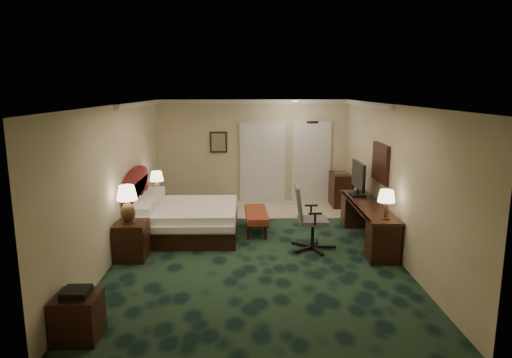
{
  "coord_description": "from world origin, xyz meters",
  "views": [
    {
      "loc": [
        -0.18,
        -8.18,
        2.98
      ],
      "look_at": [
        0.01,
        0.6,
        1.23
      ],
      "focal_mm": 32.0,
      "sensor_mm": 36.0,
      "label": 1
    }
  ],
  "objects_px": {
    "bed": "(187,221)",
    "lamp_near": "(127,205)",
    "desk": "(367,223)",
    "desk_chair": "(313,218)",
    "side_table": "(78,317)",
    "tv": "(358,179)",
    "nightstand_far": "(157,207)",
    "lamp_far": "(157,184)",
    "nightstand_near": "(132,241)",
    "bed_bench": "(256,221)",
    "minibar": "(340,190)"
  },
  "relations": [
    {
      "from": "side_table",
      "to": "minibar",
      "type": "relative_size",
      "value": 0.66
    },
    {
      "from": "tv",
      "to": "desk_chair",
      "type": "height_order",
      "value": "tv"
    },
    {
      "from": "nightstand_near",
      "to": "nightstand_far",
      "type": "xyz_separation_m",
      "value": [
        -0.05,
        2.58,
        -0.07
      ]
    },
    {
      "from": "bed",
      "to": "lamp_far",
      "type": "bearing_deg",
      "value": 123.93
    },
    {
      "from": "lamp_near",
      "to": "tv",
      "type": "bearing_deg",
      "value": 20.1
    },
    {
      "from": "nightstand_far",
      "to": "lamp_far",
      "type": "xyz_separation_m",
      "value": [
        0.04,
        -0.06,
        0.56
      ]
    },
    {
      "from": "lamp_far",
      "to": "desk",
      "type": "bearing_deg",
      "value": -20.84
    },
    {
      "from": "lamp_near",
      "to": "lamp_far",
      "type": "xyz_separation_m",
      "value": [
        0.01,
        2.57,
        -0.18
      ]
    },
    {
      "from": "desk",
      "to": "desk_chair",
      "type": "distance_m",
      "value": 1.23
    },
    {
      "from": "bed_bench",
      "to": "nightstand_near",
      "type": "bearing_deg",
      "value": -148.19
    },
    {
      "from": "nightstand_far",
      "to": "tv",
      "type": "relative_size",
      "value": 0.57
    },
    {
      "from": "desk",
      "to": "desk_chair",
      "type": "height_order",
      "value": "desk_chair"
    },
    {
      "from": "bed_bench",
      "to": "desk_chair",
      "type": "xyz_separation_m",
      "value": [
        1.03,
        -1.13,
        0.39
      ]
    },
    {
      "from": "lamp_near",
      "to": "desk",
      "type": "height_order",
      "value": "lamp_near"
    },
    {
      "from": "nightstand_far",
      "to": "side_table",
      "type": "relative_size",
      "value": 0.95
    },
    {
      "from": "bed",
      "to": "lamp_near",
      "type": "relative_size",
      "value": 2.98
    },
    {
      "from": "lamp_near",
      "to": "desk_chair",
      "type": "bearing_deg",
      "value": 7.96
    },
    {
      "from": "desk",
      "to": "desk_chair",
      "type": "relative_size",
      "value": 2.15
    },
    {
      "from": "desk_chair",
      "to": "minibar",
      "type": "xyz_separation_m",
      "value": [
        1.16,
        3.21,
        -0.19
      ]
    },
    {
      "from": "nightstand_far",
      "to": "tv",
      "type": "xyz_separation_m",
      "value": [
        4.44,
        -1.02,
        0.85
      ]
    },
    {
      "from": "bed_bench",
      "to": "tv",
      "type": "xyz_separation_m",
      "value": [
        2.14,
        0.03,
        0.9
      ]
    },
    {
      "from": "side_table",
      "to": "lamp_near",
      "type": "bearing_deg",
      "value": 90.63
    },
    {
      "from": "bed",
      "to": "bed_bench",
      "type": "relative_size",
      "value": 1.58
    },
    {
      "from": "lamp_far",
      "to": "desk",
      "type": "distance_m",
      "value": 4.76
    },
    {
      "from": "nightstand_near",
      "to": "bed_bench",
      "type": "xyz_separation_m",
      "value": [
        2.25,
        1.54,
        -0.12
      ]
    },
    {
      "from": "bed",
      "to": "desk_chair",
      "type": "height_order",
      "value": "desk_chair"
    },
    {
      "from": "lamp_near",
      "to": "bed",
      "type": "bearing_deg",
      "value": 57.37
    },
    {
      "from": "bed_bench",
      "to": "side_table",
      "type": "bearing_deg",
      "value": -120.73
    },
    {
      "from": "lamp_near",
      "to": "desk_chair",
      "type": "height_order",
      "value": "lamp_near"
    },
    {
      "from": "lamp_far",
      "to": "bed_bench",
      "type": "height_order",
      "value": "lamp_far"
    },
    {
      "from": "nightstand_near",
      "to": "side_table",
      "type": "height_order",
      "value": "nightstand_near"
    },
    {
      "from": "nightstand_near",
      "to": "nightstand_far",
      "type": "height_order",
      "value": "nightstand_near"
    },
    {
      "from": "side_table",
      "to": "tv",
      "type": "height_order",
      "value": "tv"
    },
    {
      "from": "bed_bench",
      "to": "tv",
      "type": "relative_size",
      "value": 1.37
    },
    {
      "from": "lamp_far",
      "to": "bed",
      "type": "bearing_deg",
      "value": -56.07
    },
    {
      "from": "bed",
      "to": "lamp_near",
      "type": "bearing_deg",
      "value": -122.63
    },
    {
      "from": "nightstand_far",
      "to": "desk_chair",
      "type": "distance_m",
      "value": 3.99
    },
    {
      "from": "lamp_near",
      "to": "nightstand_far",
      "type": "bearing_deg",
      "value": 90.58
    },
    {
      "from": "desk",
      "to": "tv",
      "type": "xyz_separation_m",
      "value": [
        -0.03,
        0.73,
        0.74
      ]
    },
    {
      "from": "nightstand_far",
      "to": "lamp_far",
      "type": "distance_m",
      "value": 0.57
    },
    {
      "from": "lamp_far",
      "to": "bed_bench",
      "type": "xyz_separation_m",
      "value": [
        2.26,
        -0.98,
        -0.61
      ]
    },
    {
      "from": "bed_bench",
      "to": "bed",
      "type": "bearing_deg",
      "value": -172.09
    },
    {
      "from": "desk_chair",
      "to": "minibar",
      "type": "height_order",
      "value": "desk_chair"
    },
    {
      "from": "bed_bench",
      "to": "tv",
      "type": "height_order",
      "value": "tv"
    },
    {
      "from": "lamp_far",
      "to": "desk_chair",
      "type": "distance_m",
      "value": 3.92
    },
    {
      "from": "lamp_near",
      "to": "bed_bench",
      "type": "relative_size",
      "value": 0.53
    },
    {
      "from": "lamp_far",
      "to": "nightstand_near",
      "type": "bearing_deg",
      "value": -89.64
    },
    {
      "from": "nightstand_far",
      "to": "nightstand_near",
      "type": "bearing_deg",
      "value": -88.82
    },
    {
      "from": "bed_bench",
      "to": "side_table",
      "type": "height_order",
      "value": "side_table"
    },
    {
      "from": "tv",
      "to": "lamp_near",
      "type": "bearing_deg",
      "value": -160.1
    }
  ]
}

